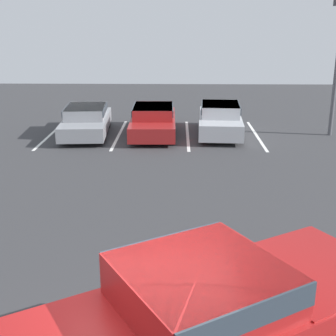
# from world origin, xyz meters

# --- Properties ---
(stall_stripe_a) EXTENTS (0.12, 5.26, 0.01)m
(stall_stripe_a) POSITION_xyz_m (-5.01, 13.97, 0.00)
(stall_stripe_a) COLOR white
(stall_stripe_a) RESTS_ON ground_plane
(stall_stripe_b) EXTENTS (0.12, 5.26, 0.01)m
(stall_stripe_b) POSITION_xyz_m (-2.09, 13.97, 0.00)
(stall_stripe_b) COLOR white
(stall_stripe_b) RESTS_ON ground_plane
(stall_stripe_c) EXTENTS (0.12, 5.26, 0.01)m
(stall_stripe_c) POSITION_xyz_m (0.83, 13.97, 0.00)
(stall_stripe_c) COLOR white
(stall_stripe_c) RESTS_ON ground_plane
(stall_stripe_d) EXTENTS (0.12, 5.26, 0.01)m
(stall_stripe_d) POSITION_xyz_m (3.75, 13.97, 0.00)
(stall_stripe_d) COLOR white
(stall_stripe_d) RESTS_ON ground_plane
(pickup_truck) EXTENTS (5.78, 4.63, 1.80)m
(pickup_truck) POSITION_xyz_m (0.98, -0.06, 0.90)
(pickup_truck) COLOR #A51919
(pickup_truck) RESTS_ON ground_plane
(parked_sedan_a) EXTENTS (2.11, 4.60, 1.20)m
(parked_sedan_a) POSITION_xyz_m (-3.47, 13.97, 0.65)
(parked_sedan_a) COLOR gray
(parked_sedan_a) RESTS_ON ground_plane
(parked_sedan_b) EXTENTS (1.91, 4.57, 1.22)m
(parked_sedan_b) POSITION_xyz_m (-0.63, 14.04, 0.65)
(parked_sedan_b) COLOR maroon
(parked_sedan_b) RESTS_ON ground_plane
(parked_sedan_c) EXTENTS (1.97, 4.30, 1.32)m
(parked_sedan_c) POSITION_xyz_m (2.20, 14.08, 0.70)
(parked_sedan_c) COLOR #B7BABF
(parked_sedan_c) RESTS_ON ground_plane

